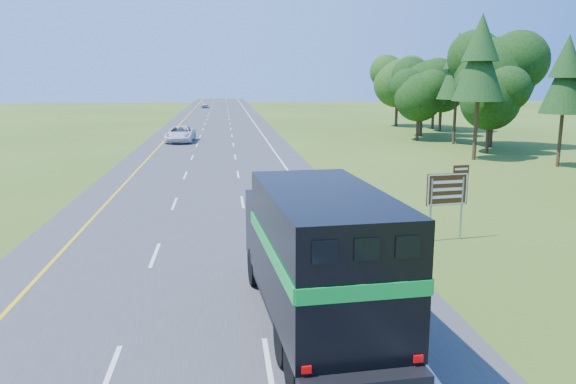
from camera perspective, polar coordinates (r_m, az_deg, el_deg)
name	(u,v)px	position (r m, az deg, el deg)	size (l,w,h in m)	color
road	(215,142)	(60.39, -7.38, 5.08)	(15.00, 260.00, 0.04)	#38383A
lane_markings	(215,142)	(60.39, -7.38, 5.10)	(11.15, 260.00, 0.01)	yellow
tree_wall_right	(560,87)	(47.24, 25.94, 9.54)	(16.00, 100.00, 12.00)	#10370F
horse_truck	(317,254)	(14.87, 2.95, -6.30)	(3.42, 9.09, 3.95)	black
white_suv	(180,134)	(60.62, -10.88, 5.80)	(2.78, 6.02, 1.67)	silver
far_car	(204,105)	(130.08, -8.48, 8.78)	(1.69, 4.20, 1.43)	#BABAC1
exit_sign	(448,192)	(24.14, 15.94, -0.01)	(1.86, 0.30, 3.17)	gray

